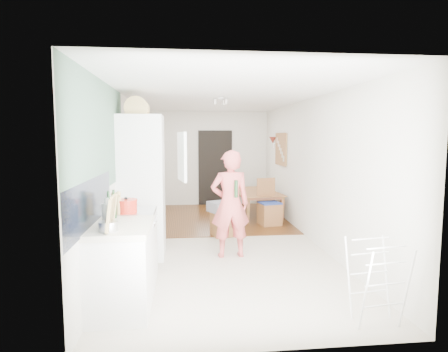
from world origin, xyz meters
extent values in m
cube|color=beige|center=(0.00, 0.00, 0.00)|extent=(3.20, 7.00, 0.01)
cube|color=brown|center=(0.00, 1.85, 0.01)|extent=(3.20, 3.30, 0.01)
cube|color=#53755F|center=(-1.59, -2.00, 1.85)|extent=(0.02, 3.00, 1.30)
cube|color=black|center=(-1.59, -2.55, 1.15)|extent=(0.02, 1.90, 0.50)
cube|color=black|center=(0.20, 3.48, 1.00)|extent=(0.90, 0.04, 2.00)
cube|color=white|center=(-1.30, -2.55, 0.43)|extent=(0.60, 0.90, 0.86)
cube|color=silver|center=(-1.30, -2.55, 0.89)|extent=(0.62, 0.92, 0.06)
cube|color=white|center=(-1.30, -1.80, 0.44)|extent=(0.60, 0.60, 0.88)
cube|color=silver|center=(-1.30, -1.80, 0.90)|extent=(0.60, 0.60, 0.04)
cube|color=white|center=(-1.27, -0.78, 1.07)|extent=(0.66, 0.66, 2.15)
cube|color=white|center=(-0.66, -1.08, 1.55)|extent=(0.14, 0.56, 0.70)
cube|color=white|center=(-0.96, -0.78, 1.55)|extent=(0.02, 0.52, 0.66)
cube|color=tan|center=(1.58, 1.90, 1.55)|extent=(0.03, 0.90, 0.70)
cube|color=#995534|center=(1.57, 1.90, 1.55)|extent=(0.00, 0.94, 0.74)
cone|color=maroon|center=(1.54, 2.55, 1.75)|extent=(0.18, 0.18, 0.16)
imported|color=#DA5957|center=(0.06, -0.91, 0.96)|extent=(0.73, 0.50, 1.93)
imported|color=#995534|center=(1.02, 1.91, 0.25)|extent=(0.94, 1.49, 0.50)
cube|color=gray|center=(0.05, 0.25, 0.55)|extent=(0.55, 0.55, 0.19)
cylinder|color=red|center=(-1.33, -1.92, 1.00)|extent=(0.31, 0.31, 0.16)
cylinder|color=silver|center=(-1.37, -2.81, 0.97)|extent=(0.22, 0.22, 0.09)
cylinder|color=#1A3E1B|center=(0.13, -1.03, 1.06)|extent=(0.06, 0.06, 0.26)
cylinder|color=#1A3E1B|center=(-1.44, -2.39, 1.05)|extent=(0.06, 0.06, 0.27)
cylinder|color=#1A3E1B|center=(-1.42, -2.21, 1.05)|extent=(0.07, 0.07, 0.26)
cylinder|color=silver|center=(-1.42, -2.62, 1.04)|extent=(0.12, 0.12, 0.24)
cylinder|color=#DEB76C|center=(-1.40, -2.02, 1.03)|extent=(0.06, 0.06, 0.22)
cylinder|color=#DEB76C|center=(-1.46, -2.02, 1.02)|extent=(0.07, 0.07, 0.21)
camera|label=1|loc=(-0.63, -6.47, 1.83)|focal=30.00mm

